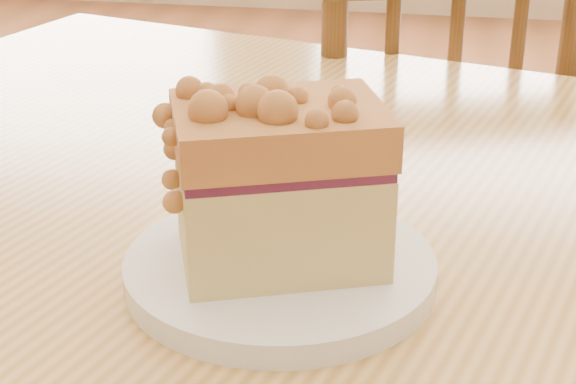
% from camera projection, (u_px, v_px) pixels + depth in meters
% --- Properties ---
extents(cafe_table_main, '(1.41, 1.13, 0.75)m').
position_uv_depth(cafe_table_main, '(335.00, 275.00, 0.81)').
color(cafe_table_main, tan).
rests_on(cafe_table_main, ground).
extents(cafe_chair_main, '(0.51, 0.51, 0.89)m').
position_uv_depth(cafe_chair_main, '(412.00, 210.00, 1.41)').
color(cafe_chair_main, brown).
rests_on(cafe_chair_main, ground).
extents(plate, '(0.22, 0.22, 0.02)m').
position_uv_depth(plate, '(280.00, 269.00, 0.61)').
color(plate, white).
rests_on(plate, cafe_table_main).
extents(cake_slice, '(0.16, 0.14, 0.13)m').
position_uv_depth(cake_slice, '(279.00, 177.00, 0.58)').
color(cake_slice, tan).
rests_on(cake_slice, plate).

